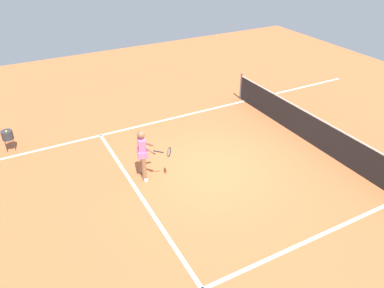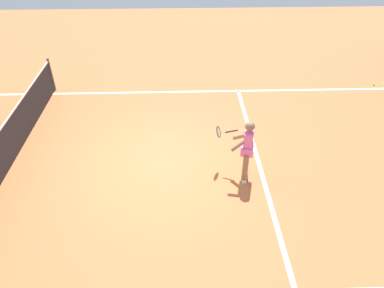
% 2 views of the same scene
% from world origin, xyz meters
% --- Properties ---
extents(ground_plane, '(26.57, 26.57, 0.00)m').
position_xyz_m(ground_plane, '(0.00, 0.00, 0.00)').
color(ground_plane, '#C66638').
extents(service_line_marking, '(7.34, 0.10, 0.01)m').
position_xyz_m(service_line_marking, '(0.00, -2.49, 0.00)').
color(service_line_marking, white).
rests_on(service_line_marking, ground).
extents(sideline_right_marking, '(0.10, 18.44, 0.01)m').
position_xyz_m(sideline_right_marking, '(3.67, 0.00, 0.00)').
color(sideline_right_marking, white).
rests_on(sideline_right_marking, ground).
extents(court_net, '(8.02, 0.08, 1.12)m').
position_xyz_m(court_net, '(0.00, 3.70, 0.53)').
color(court_net, '#4C4C51').
rests_on(court_net, ground).
extents(tennis_player, '(0.93, 0.89, 1.55)m').
position_xyz_m(tennis_player, '(-0.61, -2.02, 0.85)').
color(tennis_player, '#8C6647').
rests_on(tennis_player, ground).
extents(tennis_ball_near, '(0.07, 0.07, 0.07)m').
position_xyz_m(tennis_ball_near, '(3.94, -7.23, 0.03)').
color(tennis_ball_near, '#D1E533').
rests_on(tennis_ball_near, ground).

